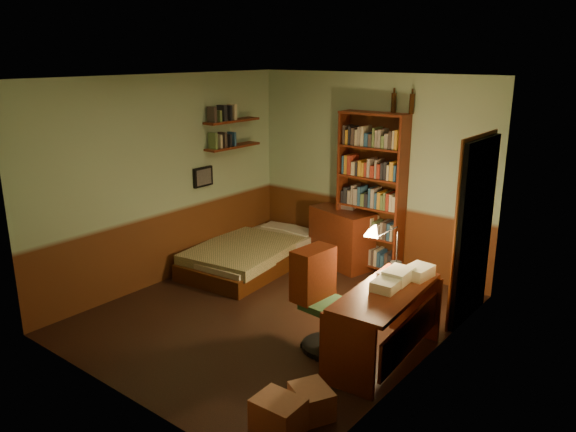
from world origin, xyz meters
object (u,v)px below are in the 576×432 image
Objects in this scene: office_chair at (328,303)px; bed at (253,246)px; cardboard_box_a at (278,415)px; dresser at (342,238)px; cardboard_box_b at (311,401)px; mini_stereo at (347,204)px; desk at (384,326)px; bookshelf at (371,194)px; desk_lamp at (398,237)px.

bed is at bearing 154.18° from office_chair.
cardboard_box_a is (2.51, -2.51, -0.15)m from bed.
dresser is 3.42m from cardboard_box_b.
mini_stereo is 2.67m from desk.
bookshelf reaches higher than cardboard_box_a.
mini_stereo is 3.59m from cardboard_box_b.
bed is 2.84m from desk.
dresser is at bearing 119.15° from cardboard_box_b.
bed is 1.47× the size of desk.
bookshelf is at bearing 114.98° from office_chair.
desk_lamp is at bearing -54.75° from mini_stereo.
dresser is 1.97m from desk_lamp.
bookshelf is 5.68× the size of cardboard_box_a.
bookshelf reaches higher than mini_stereo.
dresser is 2.59× the size of cardboard_box_b.
desk is 0.57m from office_chair.
bookshelf is at bearing -18.41° from mini_stereo.
cardboard_box_a reaches higher than cardboard_box_b.
desk is 3.93× the size of cardboard_box_b.
desk reaches higher than cardboard_box_b.
desk is 2.29× the size of desk_lamp.
bookshelf is 3.60× the size of desk_lamp.
mini_stereo is 3.84m from cardboard_box_a.
dresser reaches higher than bed.
dresser reaches higher than cardboard_box_b.
cardboard_box_a is (0.42, -1.28, -0.35)m from office_chair.
mini_stereo is at bearing 126.24° from desk.
dresser is at bearing -169.13° from bookshelf.
dresser is 0.42× the size of bookshelf.
bed is at bearing -147.68° from mini_stereo.
cardboard_box_a is (0.14, -2.11, -0.88)m from desk_lamp.
dresser is 3.88× the size of mini_stereo.
bed is at bearing 139.90° from cardboard_box_b.
desk is (1.70, -1.87, -0.03)m from dresser.
desk_lamp is 1.71× the size of cardboard_box_b.
bookshelf is 6.18× the size of cardboard_box_b.
cardboard_box_b is (1.66, -3.10, -0.73)m from mini_stereo.
bookshelf reaches higher than dresser.
bed is 5.78× the size of cardboard_box_b.
cardboard_box_a is at bearing -50.11° from bed.
desk is at bearing 85.28° from cardboard_box_a.
cardboard_box_a is at bearing -77.67° from mini_stereo.
mini_stereo is 0.67× the size of cardboard_box_b.
bed is at bearing 153.54° from desk.
office_chair is (2.10, -1.23, 0.20)m from bed.
desk_lamp reaches higher than cardboard_box_a.
bookshelf is at bearing 27.13° from dresser.
mini_stereo is 0.11× the size of bookshelf.
desk_lamp reaches higher than mini_stereo.
mini_stereo is 0.44m from bookshelf.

